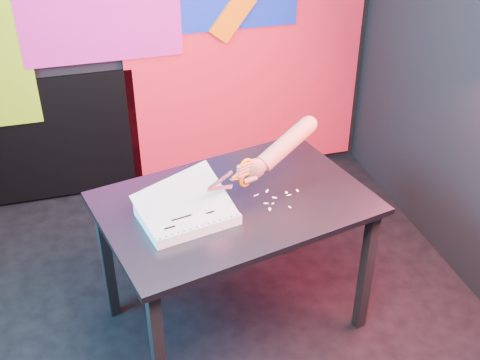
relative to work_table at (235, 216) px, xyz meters
name	(u,v)px	position (x,y,z in m)	size (l,w,h in m)	color
room	(193,90)	(-0.18, -0.07, 0.69)	(3.01, 3.01, 2.71)	black
backdrop	(156,54)	(-0.12, 1.39, 0.30)	(2.88, 0.05, 2.08)	red
work_table	(235,216)	(0.00, 0.00, 0.00)	(1.35, 1.05, 0.75)	#242424
printout_stack	(187,214)	(-0.24, -0.08, 0.12)	(0.46, 0.36, 0.21)	silver
scissors	(243,174)	(0.03, -0.02, 0.24)	(0.24, 0.11, 0.14)	#BABABA
hand_forearm	(281,148)	(0.24, 0.07, 0.29)	(0.43, 0.23, 0.21)	#A0584C
paper_clippings	(277,198)	(0.19, -0.03, 0.09)	(0.22, 0.17, 0.00)	white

